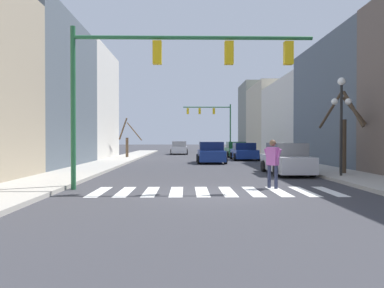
% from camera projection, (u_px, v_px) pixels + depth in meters
% --- Properties ---
extents(ground_plane, '(240.00, 240.00, 0.00)m').
position_uv_depth(ground_plane, '(216.00, 194.00, 12.50)').
color(ground_plane, '#38383D').
extents(sidewalk_left, '(2.80, 90.00, 0.15)m').
position_uv_depth(sidewalk_left, '(12.00, 192.00, 12.39)').
color(sidewalk_left, '#ADA89E').
rests_on(sidewalk_left, ground_plane).
extents(building_row_left, '(6.00, 33.61, 10.15)m').
position_uv_depth(building_row_left, '(26.00, 94.00, 23.70)').
color(building_row_left, tan).
rests_on(building_row_left, ground_plane).
extents(building_row_right, '(6.00, 59.69, 11.01)m').
position_uv_depth(building_row_right, '(307.00, 112.00, 37.54)').
color(building_row_right, '#66564C').
rests_on(building_row_right, ground_plane).
extents(crosswalk_stripes, '(8.55, 2.60, 0.01)m').
position_uv_depth(crosswalk_stripes, '(215.00, 192.00, 13.13)').
color(crosswalk_stripes, white).
rests_on(crosswalk_stripes, ground_plane).
extents(traffic_signal_near, '(8.85, 0.28, 5.96)m').
position_uv_depth(traffic_signal_near, '(166.00, 66.00, 13.67)').
color(traffic_signal_near, '#236038').
rests_on(traffic_signal_near, ground_plane).
extents(traffic_signal_far, '(6.66, 0.28, 6.71)m').
position_uv_depth(traffic_signal_far, '(213.00, 117.00, 51.88)').
color(traffic_signal_far, '#236038').
rests_on(traffic_signal_far, ground_plane).
extents(street_lamp_right_corner, '(0.95, 0.36, 4.56)m').
position_uv_depth(street_lamp_right_corner, '(341.00, 106.00, 17.36)').
color(street_lamp_right_corner, black).
rests_on(street_lamp_right_corner, sidewalk_right).
extents(car_parked_left_far, '(2.08, 4.40, 1.60)m').
position_uv_depth(car_parked_left_far, '(179.00, 148.00, 46.02)').
color(car_parked_left_far, silver).
rests_on(car_parked_left_far, ground_plane).
extents(car_at_intersection, '(2.20, 4.33, 1.53)m').
position_uv_depth(car_at_intersection, '(244.00, 152.00, 33.38)').
color(car_at_intersection, navy).
rests_on(car_at_intersection, ground_plane).
extents(car_parked_right_far, '(2.17, 4.89, 1.59)m').
position_uv_depth(car_parked_right_far, '(236.00, 150.00, 38.98)').
color(car_parked_right_far, '#236B38').
rests_on(car_parked_right_far, ground_plane).
extents(car_parked_right_mid, '(2.21, 4.41, 1.64)m').
position_uv_depth(car_parked_right_mid, '(211.00, 153.00, 29.10)').
color(car_parked_right_mid, navy).
rests_on(car_parked_right_mid, ground_plane).
extents(car_parked_right_near, '(2.00, 4.81, 1.65)m').
position_uv_depth(car_parked_right_near, '(286.00, 160.00, 19.65)').
color(car_parked_right_near, silver).
rests_on(car_parked_right_near, ground_plane).
extents(pedestrian_on_right_sidewalk, '(0.58, 0.66, 1.83)m').
position_uv_depth(pedestrian_on_right_sidewalk, '(273.00, 160.00, 14.00)').
color(pedestrian_on_right_sidewalk, '#282D47').
rests_on(pedestrian_on_right_sidewalk, ground_plane).
extents(street_tree_left_mid, '(2.47, 1.56, 3.77)m').
position_uv_depth(street_tree_left_mid, '(127.00, 140.00, 35.81)').
color(street_tree_left_mid, brown).
rests_on(street_tree_left_mid, sidewalk_left).
extents(street_tree_right_near, '(2.02, 2.57, 4.16)m').
position_uv_depth(street_tree_right_near, '(344.00, 133.00, 18.76)').
color(street_tree_right_near, '#473828').
rests_on(street_tree_right_near, sidewalk_right).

